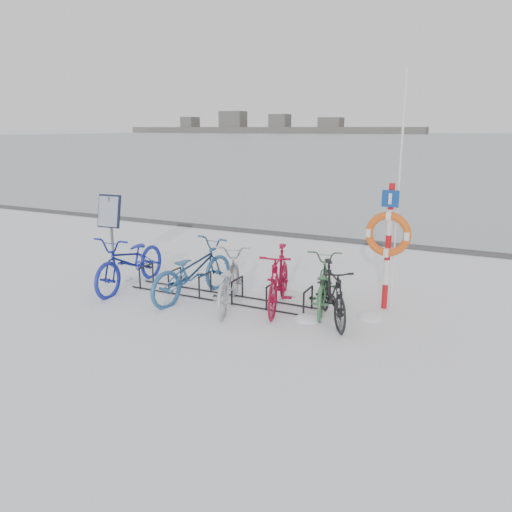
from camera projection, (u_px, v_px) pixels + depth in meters
ground at (221, 298)px, 9.78m from camera, size 900.00×900.00×0.00m
ice_sheet at (485, 139)px, 144.89m from camera, size 400.00×298.00×0.02m
quay_edge at (319, 238)px, 14.91m from camera, size 400.00×0.25×0.10m
bike_rack at (221, 289)px, 9.74m from camera, size 4.00×0.48×0.46m
info_board at (110, 216)px, 11.58m from camera, size 0.60×0.27×1.75m
lifebuoy_station at (388, 234)px, 8.84m from camera, size 0.81×0.23×4.20m
shoreline at (261, 128)px, 287.15m from camera, size 180.00×12.00×9.50m
bike_0 at (131, 259)px, 10.34m from camera, size 0.94×2.32×1.19m
bike_1 at (193, 269)px, 9.72m from camera, size 1.17×2.30×1.15m
bike_2 at (228, 279)px, 9.25m from camera, size 1.31×2.13×1.06m
bike_3 at (279, 277)px, 9.14m from camera, size 0.99×2.03×1.18m
bike_4 at (322, 282)px, 9.17m from camera, size 1.12×2.00×0.99m
bike_5 at (332, 291)px, 8.55m from camera, size 1.34×1.76×1.06m
snow_drifts at (292, 305)px, 9.42m from camera, size 5.88×1.53×0.17m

